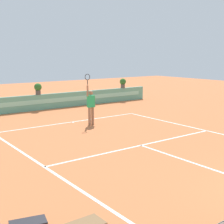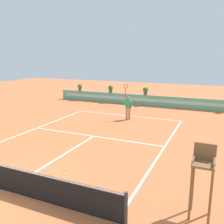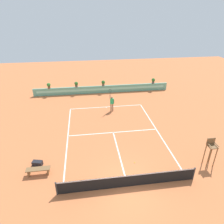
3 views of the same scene
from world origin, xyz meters
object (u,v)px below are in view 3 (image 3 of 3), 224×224
at_px(umpire_chair, 211,149).
at_px(potted_plant_far_left, 49,85).
at_px(gear_bag, 37,163).
at_px(tennis_ball_near_baseline, 135,163).
at_px(potted_plant_left, 76,84).
at_px(bench_courtside, 38,170).
at_px(potted_plant_far_right, 153,80).
at_px(tennis_player, 112,102).
at_px(potted_plant_centre, 103,83).

distance_m(umpire_chair, potted_plant_far_left, 20.02).
bearing_deg(gear_bag, umpire_chair, -7.39).
distance_m(gear_bag, tennis_ball_near_baseline, 7.08).
bearing_deg(umpire_chair, potted_plant_left, 122.45).
distance_m(bench_courtside, tennis_ball_near_baseline, 6.80).
distance_m(tennis_ball_near_baseline, potted_plant_far_right, 15.58).
relative_size(tennis_player, potted_plant_left, 3.57).
distance_m(umpire_chair, potted_plant_centre, 16.30).
distance_m(bench_courtside, tennis_player, 10.90).
relative_size(gear_bag, potted_plant_far_right, 0.97).
bearing_deg(tennis_ball_near_baseline, umpire_chair, -9.14).
relative_size(bench_courtside, potted_plant_left, 2.21).
height_order(tennis_ball_near_baseline, potted_plant_far_left, potted_plant_far_left).
distance_m(bench_courtside, potted_plant_centre, 15.69).
xyz_separation_m(bench_courtside, tennis_ball_near_baseline, (6.79, 0.19, -0.34)).
distance_m(tennis_ball_near_baseline, potted_plant_left, 15.00).
bearing_deg(umpire_chair, potted_plant_centre, 111.87).
distance_m(umpire_chair, potted_plant_left, 17.92).
bearing_deg(bench_courtside, tennis_player, 54.50).
bearing_deg(potted_plant_left, tennis_player, -55.23).
xyz_separation_m(umpire_chair, potted_plant_far_left, (-13.12, 15.13, 0.07)).
xyz_separation_m(potted_plant_centre, potted_plant_left, (-3.54, 0.00, 0.00)).
relative_size(bench_courtside, tennis_ball_near_baseline, 23.53).
bearing_deg(potted_plant_centre, potted_plant_left, 180.00).
relative_size(gear_bag, tennis_player, 0.27).
bearing_deg(bench_courtside, tennis_ball_near_baseline, 1.65).
xyz_separation_m(bench_courtside, potted_plant_far_right, (12.86, 14.48, 1.04)).
distance_m(potted_plant_far_left, potted_plant_far_right, 13.95).
bearing_deg(potted_plant_left, bench_courtside, -99.47).
relative_size(bench_courtside, potted_plant_far_left, 2.21).
bearing_deg(potted_plant_far_left, tennis_player, -37.21).
distance_m(potted_plant_far_left, potted_plant_left, 3.50).
distance_m(gear_bag, tennis_player, 10.32).
relative_size(gear_bag, potted_plant_left, 0.97).
relative_size(tennis_ball_near_baseline, potted_plant_far_left, 0.09).
bearing_deg(potted_plant_far_right, potted_plant_far_left, 180.00).
height_order(bench_courtside, potted_plant_far_left, potted_plant_far_left).
relative_size(tennis_player, potted_plant_far_left, 3.57).
height_order(bench_courtside, tennis_player, tennis_player).
relative_size(potted_plant_far_left, potted_plant_far_right, 1.00).
bearing_deg(tennis_player, potted_plant_far_right, 40.67).
relative_size(potted_plant_far_left, potted_plant_left, 1.00).
bearing_deg(potted_plant_left, tennis_ball_near_baseline, -72.97).
relative_size(bench_courtside, potted_plant_far_right, 2.21).
bearing_deg(potted_plant_centre, umpire_chair, -68.13).
relative_size(bench_courtside, gear_bag, 2.29).
height_order(umpire_chair, tennis_ball_near_baseline, umpire_chair).
distance_m(tennis_player, potted_plant_far_right, 8.63).
bearing_deg(potted_plant_far_right, potted_plant_centre, 180.00).
bearing_deg(umpire_chair, tennis_player, 121.02).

